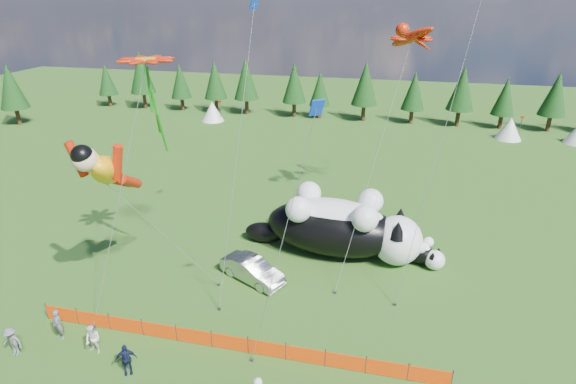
{
  "coord_description": "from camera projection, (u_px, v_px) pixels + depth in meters",
  "views": [
    {
      "loc": [
        7.01,
        -19.96,
        17.12
      ],
      "look_at": [
        1.5,
        4.0,
        6.18
      ],
      "focal_mm": 28.0,
      "sensor_mm": 36.0,
      "label": 1
    }
  ],
  "objects": [
    {
      "name": "spectator_d",
      "position": [
        12.0,
        342.0,
        22.86
      ],
      "size": [
        1.09,
        0.58,
        1.68
      ],
      "primitive_type": "imported",
      "rotation": [
        0.0,
        0.0,
        0.01
      ],
      "color": "#5A5B5F",
      "rests_on": "ground"
    },
    {
      "name": "diamond_kite_c",
      "position": [
        313.0,
        122.0,
        17.92
      ],
      "size": [
        3.4,
        1.28,
        13.73
      ],
      "color": "blue",
      "rests_on": "ground"
    },
    {
      "name": "safety_fence",
      "position": [
        230.0,
        342.0,
        23.29
      ],
      "size": [
        22.06,
        0.06,
        1.1
      ],
      "color": "#262626",
      "rests_on": "ground"
    },
    {
      "name": "spectator_b",
      "position": [
        93.0,
        340.0,
        23.0
      ],
      "size": [
        0.87,
        0.58,
        1.68
      ],
      "primitive_type": "imported",
      "rotation": [
        0.0,
        0.0,
        -0.12
      ],
      "color": "white",
      "rests_on": "ground"
    },
    {
      "name": "flower_kite",
      "position": [
        146.0,
        63.0,
        23.4
      ],
      "size": [
        4.48,
        7.12,
        14.84
      ],
      "color": "#B71F09",
      "rests_on": "ground"
    },
    {
      "name": "spectator_a",
      "position": [
        58.0,
        325.0,
        23.97
      ],
      "size": [
        0.72,
        0.54,
        1.78
      ],
      "primitive_type": "imported",
      "rotation": [
        0.0,
        0.0,
        -0.19
      ],
      "color": "#5A5B5F",
      "rests_on": "ground"
    },
    {
      "name": "gecko_kite",
      "position": [
        412.0,
        37.0,
        31.67
      ],
      "size": [
        6.46,
        14.85,
        18.49
      ],
      "color": "#B71F09",
      "rests_on": "ground"
    },
    {
      "name": "diamond_kite_a",
      "position": [
        253.0,
        15.0,
        25.44
      ],
      "size": [
        1.08,
        7.22,
        17.94
      ],
      "color": "blue",
      "rests_on": "ground"
    },
    {
      "name": "superhero_kite",
      "position": [
        106.0,
        170.0,
        24.14
      ],
      "size": [
        8.17,
        6.52,
        11.46
      ],
      "color": "#F8A50D",
      "rests_on": "ground"
    },
    {
      "name": "ground",
      "position": [
        248.0,
        313.0,
        26.17
      ],
      "size": [
        160.0,
        160.0,
        0.0
      ],
      "primitive_type": "plane",
      "color": "#0D3309",
      "rests_on": "ground"
    },
    {
      "name": "cat_small",
      "position": [
        414.0,
        249.0,
        31.06
      ],
      "size": [
        4.62,
        3.5,
        1.84
      ],
      "rotation": [
        0.0,
        0.0,
        -0.54
      ],
      "color": "black",
      "rests_on": "ground"
    },
    {
      "name": "spectator_c",
      "position": [
        126.0,
        359.0,
        21.73
      ],
      "size": [
        1.15,
        0.96,
        1.74
      ],
      "primitive_type": "imported",
      "rotation": [
        0.0,
        0.0,
        0.51
      ],
      "color": "#141838",
      "rests_on": "ground"
    },
    {
      "name": "cat_large",
      "position": [
        341.0,
        226.0,
        31.38
      ],
      "size": [
        12.81,
        5.17,
        4.62
      ],
      "rotation": [
        0.0,
        0.0,
        -0.07
      ],
      "color": "black",
      "rests_on": "ground"
    },
    {
      "name": "festival_tents",
      "position": [
        420.0,
        123.0,
        58.96
      ],
      "size": [
        50.0,
        3.2,
        2.8
      ],
      "primitive_type": null,
      "color": "white",
      "rests_on": "ground"
    },
    {
      "name": "tree_line",
      "position": [
        342.0,
        92.0,
        64.61
      ],
      "size": [
        90.0,
        4.0,
        8.0
      ],
      "primitive_type": null,
      "color": "black",
      "rests_on": "ground"
    },
    {
      "name": "car",
      "position": [
        252.0,
        270.0,
        28.95
      ],
      "size": [
        4.74,
        3.41,
        1.49
      ],
      "primitive_type": "imported",
      "rotation": [
        0.0,
        0.0,
        1.11
      ],
      "color": "#B6B6BB",
      "rests_on": "ground"
    }
  ]
}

